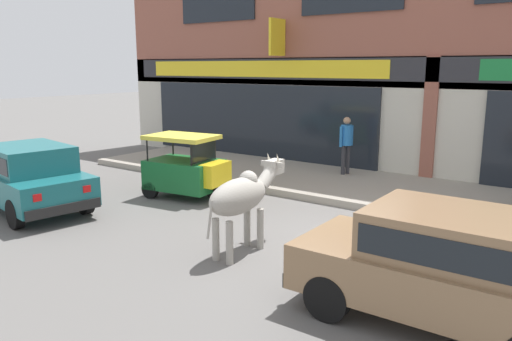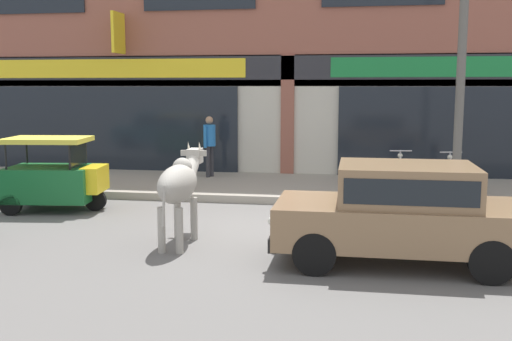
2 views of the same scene
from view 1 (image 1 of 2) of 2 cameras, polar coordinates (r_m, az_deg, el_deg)
ground_plane at (r=9.25m, az=7.92°, el=-8.10°), size 90.00×90.00×0.00m
sidewalk at (r=12.76m, az=16.41°, el=-2.49°), size 19.00×3.60×0.17m
shop_building at (r=14.38m, az=20.20°, el=14.74°), size 23.00×1.40×8.52m
cow at (r=8.37m, az=-1.60°, el=-2.91°), size 0.54×2.15×1.61m
car_0 at (r=6.53m, az=20.72°, el=-9.80°), size 3.62×1.63×1.46m
car_1 at (r=12.01m, az=-24.55°, el=-0.40°), size 3.78×2.16×1.46m
auto_rickshaw at (r=12.16m, az=-7.90°, el=-0.03°), size 2.06×1.37×1.52m
pedestrian at (r=14.03m, az=10.28°, el=3.54°), size 0.32×0.48×1.60m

